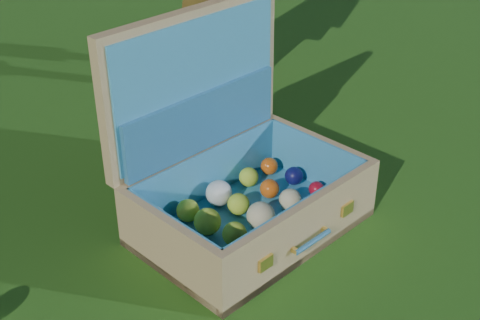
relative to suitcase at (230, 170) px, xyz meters
The scene contains 2 objects.
ground 0.23m from the suitcase, 126.22° to the right, with size 60.00×60.00×0.00m, color #215114.
suitcase is the anchor object (origin of this frame).
Camera 1 is at (-0.48, -1.34, 1.14)m, focal length 50.00 mm.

